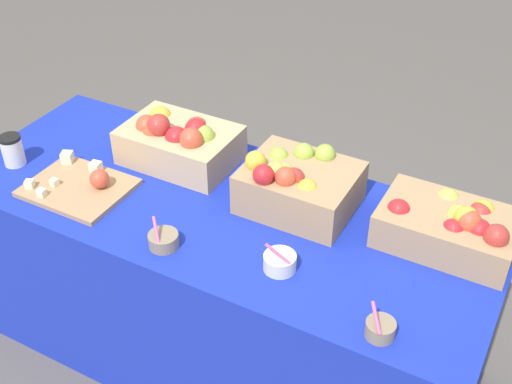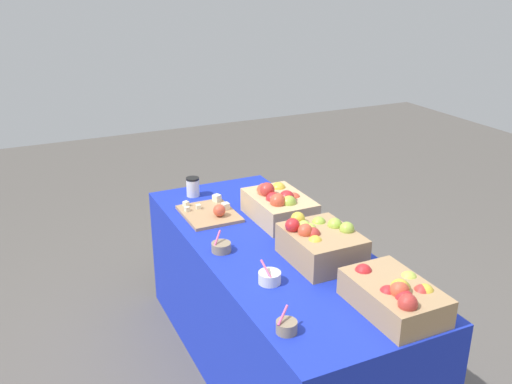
# 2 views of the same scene
# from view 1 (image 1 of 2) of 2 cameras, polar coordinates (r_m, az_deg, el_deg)

# --- Properties ---
(ground_plane) EXTENTS (10.00, 10.00, 0.00)m
(ground_plane) POSITION_cam_1_polar(r_m,az_deg,el_deg) (2.75, -2.71, -13.35)
(ground_plane) COLOR #56514C
(table) EXTENTS (1.90, 0.76, 0.74)m
(table) POSITION_cam_1_polar(r_m,az_deg,el_deg) (2.48, -2.96, -7.81)
(table) COLOR #192DB7
(table) RESTS_ON ground_plane
(apple_crate_left) EXTENTS (0.42, 0.27, 0.17)m
(apple_crate_left) POSITION_cam_1_polar(r_m,az_deg,el_deg) (2.11, 16.53, -2.85)
(apple_crate_left) COLOR tan
(apple_crate_left) RESTS_ON table
(apple_crate_middle) EXTENTS (0.37, 0.30, 0.20)m
(apple_crate_middle) POSITION_cam_1_polar(r_m,az_deg,el_deg) (2.18, 3.63, 0.66)
(apple_crate_middle) COLOR tan
(apple_crate_middle) RESTS_ON table
(apple_crate_right) EXTENTS (0.41, 0.28, 0.20)m
(apple_crate_right) POSITION_cam_1_polar(r_m,az_deg,el_deg) (2.42, -6.70, 4.40)
(apple_crate_right) COLOR tan
(apple_crate_right) RESTS_ON table
(cutting_board_front) EXTENTS (0.35, 0.28, 0.09)m
(cutting_board_front) POSITION_cam_1_polar(r_m,az_deg,el_deg) (2.37, -15.00, 0.58)
(cutting_board_front) COLOR tan
(cutting_board_front) RESTS_ON table
(sample_bowl_near) EXTENTS (0.10, 0.10, 0.10)m
(sample_bowl_near) POSITION_cam_1_polar(r_m,az_deg,el_deg) (1.97, 2.08, -6.09)
(sample_bowl_near) COLOR silver
(sample_bowl_near) RESTS_ON table
(sample_bowl_mid) EXTENTS (0.10, 0.10, 0.10)m
(sample_bowl_mid) POSITION_cam_1_polar(r_m,az_deg,el_deg) (2.07, -8.05, -4.14)
(sample_bowl_mid) COLOR gray
(sample_bowl_mid) RESTS_ON table
(sample_bowl_far) EXTENTS (0.08, 0.09, 0.10)m
(sample_bowl_far) POSITION_cam_1_polar(r_m,az_deg,el_deg) (1.82, 10.73, -11.59)
(sample_bowl_far) COLOR gray
(sample_bowl_far) RESTS_ON table
(coffee_cup) EXTENTS (0.08, 0.08, 0.12)m
(coffee_cup) POSITION_cam_1_polar(r_m,az_deg,el_deg) (2.56, -20.38, 3.42)
(coffee_cup) COLOR silver
(coffee_cup) RESTS_ON table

